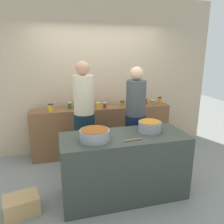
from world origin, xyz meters
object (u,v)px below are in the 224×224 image
object	(u,v)px
preserve_jar_7	(122,104)
cooking_pot_center	(150,126)
preserve_jar_0	(50,108)
preserve_jar_10	(153,102)
cook_with_tongs	(84,123)
cook_in_cap	(135,123)
preserve_jar_8	(138,102)
bread_crate	(22,205)
preserve_jar_5	(98,105)
cooking_pot_left	(95,135)
preserve_jar_3	(85,105)
preserve_jar_1	(70,106)
preserve_jar_6	(105,105)
preserve_jar_4	(91,105)
preserve_jar_9	(145,102)
preserve_jar_11	(160,100)
wooden_spoon	(133,140)
preserve_jar_2	(75,105)

from	to	relation	value
preserve_jar_7	cooking_pot_center	size ratio (longest dim) A/B	0.31
preserve_jar_0	preserve_jar_10	world-z (taller)	preserve_jar_0
preserve_jar_7	cook_with_tongs	xyz separation A→B (m)	(-0.83, -0.58, -0.15)
preserve_jar_0	cook_in_cap	xyz separation A→B (m)	(1.38, -0.64, -0.21)
preserve_jar_8	bread_crate	size ratio (longest dim) A/B	0.30
preserve_jar_5	cooking_pot_center	bearing A→B (deg)	-69.52
cooking_pot_left	cook_with_tongs	xyz separation A→B (m)	(-0.01, 0.89, -0.12)
preserve_jar_8	cook_in_cap	world-z (taller)	cook_in_cap
preserve_jar_3	preserve_jar_1	bearing A→B (deg)	-179.84
preserve_jar_8	cook_with_tongs	size ratio (longest dim) A/B	0.07
preserve_jar_0	preserve_jar_6	size ratio (longest dim) A/B	1.19
preserve_jar_4	preserve_jar_9	xyz separation A→B (m)	(1.13, 0.07, -0.01)
preserve_jar_11	wooden_spoon	xyz separation A→B (m)	(-1.16, -1.59, -0.11)
preserve_jar_3	preserve_jar_5	bearing A→B (deg)	-24.28
preserve_jar_0	preserve_jar_9	xyz separation A→B (m)	(1.87, 0.10, -0.02)
preserve_jar_8	cooking_pot_center	size ratio (longest dim) A/B	0.39
preserve_jar_6	cooking_pot_center	bearing A→B (deg)	-74.50
preserve_jar_0	preserve_jar_3	world-z (taller)	preserve_jar_0
preserve_jar_5	preserve_jar_8	bearing A→B (deg)	6.41
preserve_jar_6	cooking_pot_left	size ratio (longest dim) A/B	0.29
preserve_jar_5	cooking_pot_left	world-z (taller)	preserve_jar_5
preserve_jar_1	cooking_pot_center	distance (m)	1.71
preserve_jar_0	preserve_jar_1	bearing A→B (deg)	15.47
cook_with_tongs	preserve_jar_6	bearing A→B (deg)	47.77
cooking_pot_center	preserve_jar_0	bearing A→B (deg)	136.38
preserve_jar_1	cooking_pot_center	size ratio (longest dim) A/B	0.38
preserve_jar_8	cooking_pot_left	distance (m)	1.90
preserve_jar_11	preserve_jar_2	bearing A→B (deg)	177.68
preserve_jar_4	preserve_jar_9	world-z (taller)	preserve_jar_4
cooking_pot_left	cook_in_cap	size ratio (longest dim) A/B	0.22
preserve_jar_0	preserve_jar_8	bearing A→B (deg)	2.87
preserve_jar_8	preserve_jar_10	world-z (taller)	preserve_jar_8
preserve_jar_6	preserve_jar_2	bearing A→B (deg)	166.35
preserve_jar_4	bread_crate	xyz separation A→B (m)	(-1.14, -1.43, -0.89)
preserve_jar_8	preserve_jar_9	distance (m)	0.16
preserve_jar_1	wooden_spoon	bearing A→B (deg)	-68.04
preserve_jar_8	cooking_pot_left	bearing A→B (deg)	-127.80
preserve_jar_5	preserve_jar_8	world-z (taller)	preserve_jar_8
preserve_jar_8	preserve_jar_10	size ratio (longest dim) A/B	1.18
cooking_pot_left	preserve_jar_0	bearing A→B (deg)	111.27
preserve_jar_5	cook_in_cap	xyz separation A→B (m)	(0.51, -0.63, -0.20)
cooking_pot_center	cook_in_cap	size ratio (longest dim) A/B	0.18
preserve_jar_3	cook_in_cap	size ratio (longest dim) A/B	0.07
preserve_jar_7	preserve_jar_9	xyz separation A→B (m)	(0.51, 0.05, 0.00)
preserve_jar_3	preserve_jar_4	distance (m)	0.13
wooden_spoon	preserve_jar_4	bearing A→B (deg)	99.44
preserve_jar_3	cooking_pot_left	distance (m)	1.51
preserve_jar_9	preserve_jar_5	bearing A→B (deg)	-173.96
preserve_jar_3	cooking_pot_left	bearing A→B (deg)	-93.44
preserve_jar_1	cooking_pot_left	bearing A→B (deg)	-82.33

